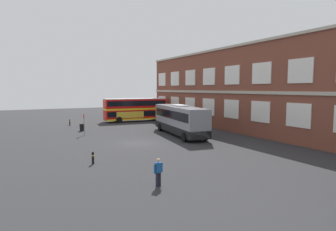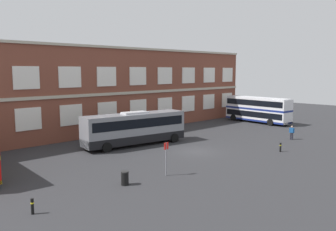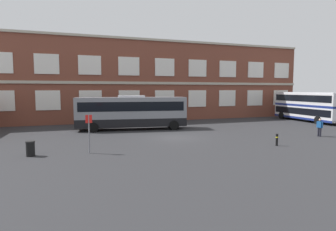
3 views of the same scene
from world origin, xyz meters
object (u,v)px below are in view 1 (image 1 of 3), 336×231
Objects in this scene: touring_coach at (180,120)px; safety_bollard_east at (93,158)px; double_decker_near at (135,109)px; station_litter_bin at (82,127)px; waiting_passenger at (158,171)px; bus_stand_flag at (84,122)px; safety_bollard_west at (70,122)px.

touring_coach is 12.89× the size of safety_bollard_east.
station_litter_bin is at bearing -54.81° from double_decker_near.
safety_bollard_east is at bearing -55.54° from touring_coach.
double_decker_near is 13.45m from station_litter_bin.
safety_bollard_east is at bearing -27.91° from double_decker_near.
double_decker_near is 11.74× the size of safety_bollard_east.
double_decker_near is at bearing 160.79° from waiting_passenger.
waiting_passenger is at bearing -1.02° from station_litter_bin.
touring_coach is (16.83, -0.70, -0.24)m from double_decker_near.
touring_coach is at bearing 63.29° from bus_stand_flag.
safety_bollard_east is at bearing -161.99° from waiting_passenger.
double_decker_near reaches higher than bus_stand_flag.
bus_stand_flag reaches higher than safety_bollard_east.
touring_coach reaches higher than safety_bollard_east.
bus_stand_flag is 3.96m from station_litter_bin.
touring_coach reaches higher than station_litter_bin.
safety_bollard_east is at bearing -5.07° from safety_bollard_west.
touring_coach is 19.05m from waiting_passenger.
touring_coach reaches higher than safety_bollard_west.
double_decker_near reaches higher than safety_bollard_east.
station_litter_bin is 18.19m from safety_bollard_east.
safety_bollard_west is at bearing -176.23° from station_litter_bin.
station_litter_bin is (-9.13, -10.21, -1.39)m from touring_coach.
safety_bollard_west is 1.00× the size of safety_bollard_east.
bus_stand_flag is 10.91m from safety_bollard_west.
station_litter_bin reaches higher than safety_bollard_east.
safety_bollard_west is at bearing -86.89° from double_decker_near.
safety_bollard_west is at bearing 174.93° from safety_bollard_east.
station_litter_bin is (7.70, -10.91, -1.63)m from double_decker_near.
touring_coach is 11.89× the size of station_litter_bin.
waiting_passenger is (32.60, -11.36, -1.22)m from double_decker_near.
waiting_passenger is 31.98m from safety_bollard_west.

